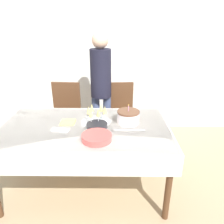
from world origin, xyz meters
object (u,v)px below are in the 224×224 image
object	(u,v)px
champagne_tray	(96,115)
person_standing	(101,82)
dining_chair_far_left	(66,114)
dining_chair_far_right	(119,114)
birthday_cake	(128,117)
plate_stack_dessert	(97,125)
plate_stack_main	(97,137)

from	to	relation	value
champagne_tray	person_standing	xyz separation A→B (m)	(0.01, 0.74, 0.16)
dining_chair_far_left	champagne_tray	distance (m)	0.92
dining_chair_far_left	dining_chair_far_right	xyz separation A→B (m)	(0.77, 0.00, 0.00)
birthday_cake	plate_stack_dessert	size ratio (longest dim) A/B	1.10
dining_chair_far_right	plate_stack_main	xyz separation A→B (m)	(-0.23, -1.10, 0.25)
dining_chair_far_left	champagne_tray	bearing A→B (deg)	-55.03
dining_chair_far_left	person_standing	world-z (taller)	person_standing
dining_chair_far_left	birthday_cake	world-z (taller)	dining_chair_far_left
plate_stack_dessert	dining_chair_far_right	bearing A→B (deg)	73.39
champagne_tray	dining_chair_far_right	bearing A→B (deg)	69.20
birthday_cake	person_standing	xyz separation A→B (m)	(-0.33, 0.76, 0.17)
dining_chair_far_left	dining_chair_far_right	bearing A→B (deg)	0.00
dining_chair_far_right	plate_stack_dessert	distance (m)	0.91
dining_chair_far_left	person_standing	xyz separation A→B (m)	(0.51, 0.03, 0.46)
birthday_cake	plate_stack_main	bearing A→B (deg)	-129.71
dining_chair_far_left	person_standing	size ratio (longest dim) A/B	0.59
dining_chair_far_right	plate_stack_dessert	xyz separation A→B (m)	(-0.25, -0.84, 0.24)
plate_stack_main	person_standing	world-z (taller)	person_standing
dining_chair_far_right	birthday_cake	size ratio (longest dim) A/B	4.12
plate_stack_dessert	plate_stack_main	bearing A→B (deg)	-86.22
plate_stack_dessert	dining_chair_far_left	bearing A→B (deg)	121.50
birthday_cake	plate_stack_main	world-z (taller)	birthday_cake
dining_chair_far_left	dining_chair_far_right	size ratio (longest dim) A/B	1.00
champagne_tray	plate_stack_dessert	size ratio (longest dim) A/B	1.45
dining_chair_far_left	plate_stack_main	world-z (taller)	dining_chair_far_left
dining_chair_far_left	person_standing	bearing A→B (deg)	3.41
plate_stack_dessert	person_standing	bearing A→B (deg)	90.38
plate_stack_main	dining_chair_far_left	bearing A→B (deg)	115.87
person_standing	dining_chair_far_left	bearing A→B (deg)	-176.59
birthday_cake	plate_stack_dessert	bearing A→B (deg)	-160.64
birthday_cake	plate_stack_main	xyz separation A→B (m)	(-0.31, -0.37, -0.04)
champagne_tray	person_standing	distance (m)	0.76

